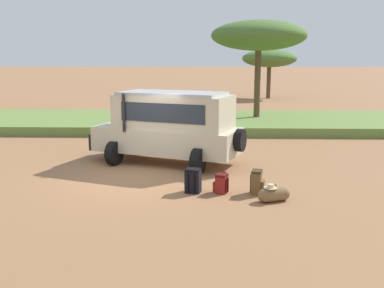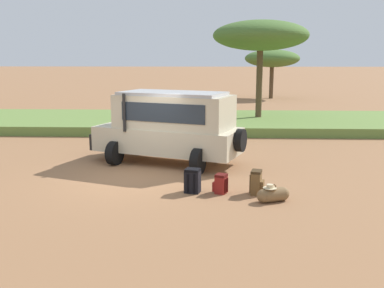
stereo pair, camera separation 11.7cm
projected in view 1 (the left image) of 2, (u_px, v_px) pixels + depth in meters
name	position (u px, v px, depth m)	size (l,w,h in m)	color
ground_plane	(136.00, 179.00, 13.44)	(320.00, 320.00, 0.00)	#936642
grass_bank	(167.00, 122.00, 23.72)	(120.00, 7.00, 0.44)	olive
safari_vehicle	(170.00, 126.00, 15.20)	(5.42, 3.73, 2.44)	beige
backpack_beside_front_wheel	(193.00, 181.00, 12.02)	(0.46, 0.48, 0.65)	black
backpack_cluster_center	(221.00, 184.00, 11.97)	(0.43, 0.39, 0.53)	maroon
backpack_near_rear_wheel	(257.00, 182.00, 11.89)	(0.41, 0.44, 0.65)	brown
duffel_bag_low_black_case	(274.00, 194.00, 11.30)	(0.85, 0.55, 0.46)	brown
acacia_tree_centre_back	(259.00, 36.00, 23.20)	(4.93, 5.06, 5.46)	brown
acacia_tree_right_mid	(269.00, 59.00, 38.96)	(4.74, 4.63, 4.22)	brown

